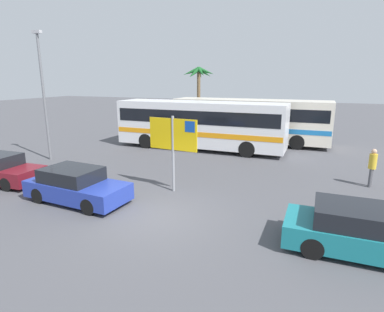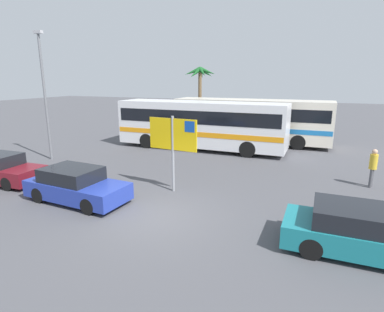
{
  "view_description": "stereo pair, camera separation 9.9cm",
  "coord_description": "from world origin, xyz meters",
  "views": [
    {
      "loc": [
        5.0,
        -8.9,
        4.67
      ],
      "look_at": [
        -0.16,
        3.76,
        1.3
      ],
      "focal_mm": 29.49,
      "sensor_mm": 36.0,
      "label": 1
    },
    {
      "loc": [
        5.09,
        -8.86,
        4.67
      ],
      "look_at": [
        -0.16,
        3.76,
        1.3
      ],
      "focal_mm": 29.49,
      "sensor_mm": 36.0,
      "label": 2
    }
  ],
  "objects": [
    {
      "name": "bus_rear_coach",
      "position": [
        0.19,
        14.19,
        1.78
      ],
      "size": [
        11.32,
        2.62,
        3.17
      ],
      "color": "silver",
      "rests_on": "ground"
    },
    {
      "name": "car_blue",
      "position": [
        -3.52,
        0.11,
        0.63
      ],
      "size": [
        4.15,
        1.96,
        1.32
      ],
      "rotation": [
        0.0,
        0.0,
        -0.06
      ],
      "color": "#23389E",
      "rests_on": "ground"
    },
    {
      "name": "car_teal",
      "position": [
        6.37,
        0.07,
        0.64
      ],
      "size": [
        4.24,
        1.8,
        1.32
      ],
      "rotation": [
        0.0,
        0.0,
        -0.0
      ],
      "color": "#19757F",
      "rests_on": "ground"
    },
    {
      "name": "lamp_post_left_side",
      "position": [
        -9.61,
        4.71,
        3.92
      ],
      "size": [
        0.56,
        0.2,
        7.2
      ],
      "color": "slate",
      "rests_on": "ground"
    },
    {
      "name": "bus_front_coach",
      "position": [
        -2.45,
        10.78,
        1.78
      ],
      "size": [
        11.32,
        2.62,
        3.17
      ],
      "color": "white",
      "rests_on": "ground"
    },
    {
      "name": "palm_tree_seaside",
      "position": [
        -5.69,
        18.99,
        4.66
      ],
      "size": [
        2.9,
        2.85,
        5.72
      ],
      "color": "brown",
      "rests_on": "ground"
    },
    {
      "name": "pedestrian_near_sign",
      "position": [
        7.3,
        6.35,
        1.01
      ],
      "size": [
        0.32,
        0.32,
        1.71
      ],
      "rotation": [
        0.0,
        0.0,
        5.97
      ],
      "color": "#4C4C51",
      "rests_on": "ground"
    },
    {
      "name": "ferry_sign",
      "position": [
        -0.48,
        2.58,
        2.33
      ],
      "size": [
        2.2,
        0.25,
        3.2
      ],
      "rotation": [
        0.0,
        0.0,
        -0.09
      ],
      "color": "gray",
      "rests_on": "ground"
    },
    {
      "name": "ground",
      "position": [
        0.0,
        0.0,
        0.0
      ],
      "size": [
        120.0,
        120.0,
        0.0
      ],
      "primitive_type": "plane",
      "color": "#4C4C51"
    }
  ]
}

